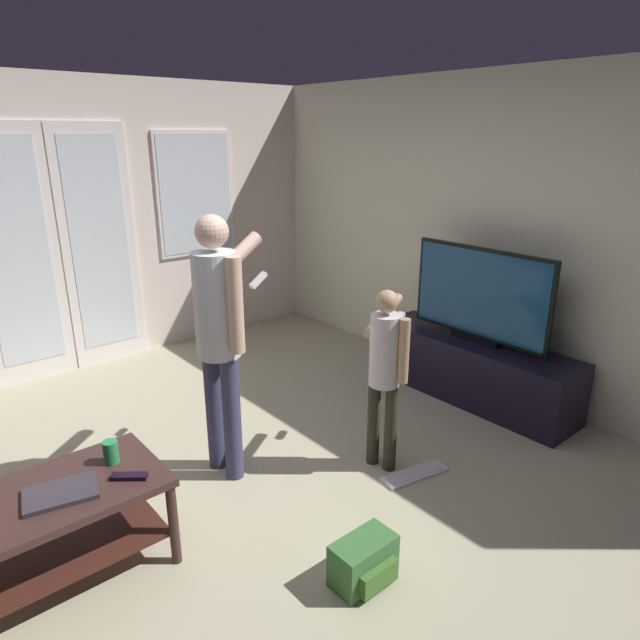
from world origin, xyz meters
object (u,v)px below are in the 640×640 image
tv_stand (473,369)px  laptop_closed (60,493)px  person_adult (220,326)px  flat_screen_tv (480,295)px  dvd_remote_slim (129,476)px  loose_keyboard (415,474)px  coffee_table (63,514)px  backpack (364,562)px  cup_near_edge (111,452)px  person_child (386,364)px

tv_stand → laptop_closed: laptop_closed is taller
person_adult → laptop_closed: (-1.06, -0.33, -0.48)m
tv_stand → flat_screen_tv: (-0.00, 0.00, 0.62)m
dvd_remote_slim → loose_keyboard: bearing=25.0°
coffee_table → loose_keyboard: size_ratio=2.03×
person_adult → laptop_closed: person_adult is taller
backpack → laptop_closed: (-1.06, 0.90, 0.39)m
flat_screen_tv → cup_near_edge: flat_screen_tv is taller
flat_screen_tv → backpack: flat_screen_tv is taller
laptop_closed → dvd_remote_slim: (0.29, -0.08, -0.00)m
flat_screen_tv → dvd_remote_slim: (-2.82, -0.01, -0.37)m
person_child → backpack: bearing=-141.1°
backpack → coffee_table: bearing=138.0°
person_child → cup_near_edge: (-1.57, 0.38, -0.16)m
coffee_table → backpack: coffee_table is taller
coffee_table → person_child: (1.85, -0.32, 0.36)m
tv_stand → flat_screen_tv: size_ratio=1.42×
tv_stand → flat_screen_tv: 0.62m
coffee_table → flat_screen_tv: size_ratio=0.78×
cup_near_edge → dvd_remote_slim: cup_near_edge is taller
person_adult → dvd_remote_slim: bearing=-152.0°
flat_screen_tv → person_child: size_ratio=1.00×
tv_stand → cup_near_edge: 2.86m
flat_screen_tv → backpack: 2.34m
tv_stand → loose_keyboard: size_ratio=3.67×
person_child → laptop_closed: size_ratio=3.77×
cup_near_edge → loose_keyboard: bearing=-20.2°
flat_screen_tv → dvd_remote_slim: 2.85m
tv_stand → loose_keyboard: (-1.20, -0.42, -0.24)m
backpack → tv_stand: bearing=22.1°
loose_keyboard → cup_near_edge: bearing=159.8°
person_adult → person_child: size_ratio=1.38×
person_child → dvd_remote_slim: 1.59m
cup_near_edge → dvd_remote_slim: size_ratio=0.70×
backpack → flat_screen_tv: bearing=22.2°
person_child → backpack: (-0.79, -0.63, -0.60)m
person_adult → backpack: size_ratio=5.13×
person_adult → person_child: person_adult is taller
cup_near_edge → person_adult: bearing=15.7°
flat_screen_tv → laptop_closed: size_ratio=3.77×
coffee_table → loose_keyboard: bearing=-15.8°
tv_stand → dvd_remote_slim: size_ratio=9.86×
person_child → cup_near_edge: size_ratio=10.00×
flat_screen_tv → person_child: flat_screen_tv is taller
backpack → dvd_remote_slim: size_ratio=1.87×
flat_screen_tv → person_adult: size_ratio=0.73×
coffee_table → dvd_remote_slim: dvd_remote_slim is taller
backpack → laptop_closed: size_ratio=1.01×
laptop_closed → cup_near_edge: size_ratio=2.65×
loose_keyboard → dvd_remote_slim: (-1.63, 0.42, 0.49)m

